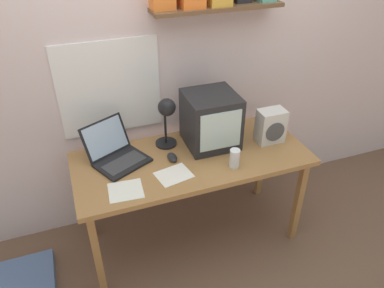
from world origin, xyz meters
The scene contains 12 objects.
ground_plane centered at (0.00, 0.00, 0.00)m, with size 12.00×12.00×0.00m, color brown.
back_wall centered at (0.01, 0.46, 1.31)m, with size 5.60×0.24×2.60m.
corner_desk centered at (0.00, 0.00, 0.67)m, with size 1.54×0.66×0.74m.
crt_monitor centered at (0.18, 0.12, 0.92)m, with size 0.34×0.35×0.37m.
laptop centered at (-0.48, 0.14, 0.80)m, with size 0.43×0.43×0.24m.
desk_lamp centered at (-0.12, 0.15, 1.00)m, with size 0.15×0.20×0.38m.
juice_glass centered at (0.21, -0.19, 0.79)m, with size 0.06×0.06×0.12m.
space_heater centered at (0.57, 0.00, 0.86)m, with size 0.19×0.13×0.24m.
computer_mouse centered at (-0.13, 0.02, 0.76)m, with size 0.06×0.11×0.03m.
loose_paper_near_monitor centered at (-0.17, -0.15, 0.74)m, with size 0.24×0.20×0.00m.
printed_handout centered at (-0.48, -0.19, 0.74)m, with size 0.21×0.20×0.00m.
floor_cushion centered at (-1.23, -0.07, 0.04)m, with size 0.45×0.45×0.08m.
Camera 1 is at (-0.69, -1.88, 2.17)m, focal length 35.00 mm.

